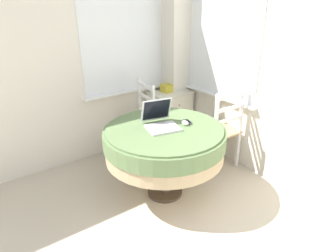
# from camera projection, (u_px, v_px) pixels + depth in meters

# --- Properties ---
(corner_room_shell) EXTENTS (4.29, 5.09, 2.55)m
(corner_room_shell) POSITION_uv_depth(u_px,v_px,m) (185.00, 68.00, 2.77)
(corner_room_shell) COLOR silver
(corner_room_shell) RESTS_ON ground_plane
(round_dining_table) EXTENTS (1.18, 1.18, 0.74)m
(round_dining_table) POSITION_uv_depth(u_px,v_px,m) (165.00, 141.00, 2.89)
(round_dining_table) COLOR #4C3D2D
(round_dining_table) RESTS_ON ground_plane
(laptop) EXTENTS (0.36, 0.40, 0.25)m
(laptop) POSITION_uv_depth(u_px,v_px,m) (161.00, 121.00, 2.84)
(laptop) COLOR silver
(laptop) RESTS_ON round_dining_table
(computer_mouse) EXTENTS (0.05, 0.08, 0.04)m
(computer_mouse) POSITION_uv_depth(u_px,v_px,m) (185.00, 123.00, 2.89)
(computer_mouse) COLOR white
(computer_mouse) RESTS_ON round_dining_table
(cell_phone) EXTENTS (0.09, 0.13, 0.01)m
(cell_phone) POSITION_uv_depth(u_px,v_px,m) (187.00, 122.00, 2.95)
(cell_phone) COLOR #2D2D33
(cell_phone) RESTS_ON round_dining_table
(dining_chair_near_back_window) EXTENTS (0.43, 0.47, 0.97)m
(dining_chair_near_back_window) POSITION_uv_depth(u_px,v_px,m) (138.00, 123.00, 3.65)
(dining_chair_near_back_window) COLOR tan
(dining_chair_near_back_window) RESTS_ON ground_plane
(dining_chair_near_right_window) EXTENTS (0.45, 0.40, 0.97)m
(dining_chair_near_right_window) POSITION_uv_depth(u_px,v_px,m) (220.00, 131.00, 3.44)
(dining_chair_near_right_window) COLOR tan
(dining_chair_near_right_window) RESTS_ON ground_plane
(corner_cabinet) EXTENTS (0.53, 0.41, 0.72)m
(corner_cabinet) POSITION_uv_depth(u_px,v_px,m) (170.00, 117.00, 4.13)
(corner_cabinet) COLOR silver
(corner_cabinet) RESTS_ON ground_plane
(storage_box) EXTENTS (0.19, 0.14, 0.10)m
(storage_box) POSITION_uv_depth(u_px,v_px,m) (169.00, 88.00, 3.98)
(storage_box) COLOR gold
(storage_box) RESTS_ON corner_cabinet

